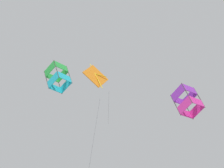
{
  "coord_description": "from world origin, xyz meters",
  "views": [
    {
      "loc": [
        -7.07,
        23.37,
        9.15
      ],
      "look_at": [
        0.34,
        3.97,
        19.87
      ],
      "focal_mm": 56.85,
      "sensor_mm": 36.0,
      "label": 1
    }
  ],
  "objects": [
    {
      "name": "kite_diamond_low_drifter",
      "position": [
        2.67,
        1.41,
        22.22
      ],
      "size": [
        1.97,
        2.06,
        5.6
      ],
      "rotation": [
        0.46,
        0.0,
        1.32
      ],
      "color": "orange"
    },
    {
      "name": "kite_box_far_centre",
      "position": [
        2.71,
        6.91,
        19.34
      ],
      "size": [
        3.79,
        4.04,
        8.0
      ],
      "rotation": [
        0.43,
        0.0,
        1.18
      ],
      "color": "green"
    },
    {
      "name": "kite_box_near_right",
      "position": [
        -4.38,
        3.59,
        18.02
      ],
      "size": [
        2.03,
        1.86,
        2.02
      ],
      "rotation": [
        0.41,
        0.0,
        1.0
      ],
      "color": "purple"
    }
  ]
}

